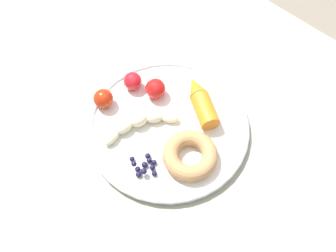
% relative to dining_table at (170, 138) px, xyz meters
% --- Properties ---
extents(ground_plane, '(6.00, 6.00, 0.00)m').
position_rel_dining_table_xyz_m(ground_plane, '(0.00, 0.00, -0.67)').
color(ground_plane, gray).
extents(dining_table, '(1.24, 0.83, 0.75)m').
position_rel_dining_table_xyz_m(dining_table, '(0.00, 0.00, 0.00)').
color(dining_table, '#A29C87').
rests_on(dining_table, ground_plane).
extents(plate, '(0.33, 0.33, 0.02)m').
position_rel_dining_table_xyz_m(plate, '(0.01, -0.02, 0.10)').
color(plate, silver).
rests_on(plate, dining_table).
extents(banana, '(0.09, 0.15, 0.03)m').
position_rel_dining_table_xyz_m(banana, '(-0.03, -0.06, 0.11)').
color(banana, '#EFEBBC').
rests_on(banana, plate).
extents(carrot_orange, '(0.12, 0.09, 0.04)m').
position_rel_dining_table_xyz_m(carrot_orange, '(0.03, 0.06, 0.12)').
color(carrot_orange, orange).
rests_on(carrot_orange, plate).
extents(donut, '(0.13, 0.13, 0.03)m').
position_rel_dining_table_xyz_m(donut, '(0.09, -0.05, 0.11)').
color(donut, tan).
rests_on(donut, plate).
extents(blueberry_pile, '(0.06, 0.05, 0.02)m').
position_rel_dining_table_xyz_m(blueberry_pile, '(0.04, -0.12, 0.11)').
color(blueberry_pile, '#191638').
rests_on(blueberry_pile, plate).
extents(tomato_near, '(0.04, 0.04, 0.04)m').
position_rel_dining_table_xyz_m(tomato_near, '(-0.06, 0.02, 0.12)').
color(tomato_near, red).
rests_on(tomato_near, plate).
extents(tomato_mid, '(0.04, 0.04, 0.04)m').
position_rel_dining_table_xyz_m(tomato_mid, '(-0.12, -0.07, 0.12)').
color(tomato_mid, red).
rests_on(tomato_mid, plate).
extents(tomato_far, '(0.04, 0.04, 0.04)m').
position_rel_dining_table_xyz_m(tomato_far, '(-0.11, 0.00, 0.12)').
color(tomato_far, red).
rests_on(tomato_far, plate).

